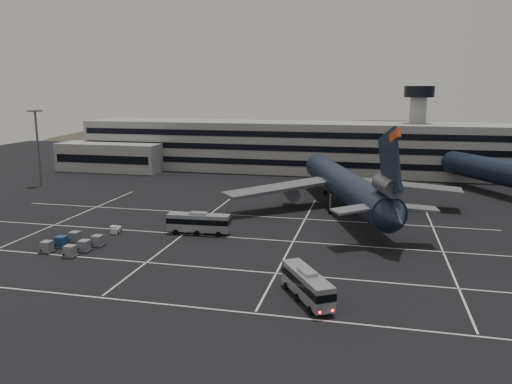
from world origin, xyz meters
TOP-DOWN VIEW (x-y plane):
  - ground at (0.00, 0.00)m, footprint 260.00×260.00m
  - lane_markings at (0.95, 0.72)m, footprint 90.00×55.62m
  - terminal at (-2.95, 71.14)m, footprint 125.00×26.00m
  - hills at (17.99, 170.00)m, footprint 352.00×180.00m
  - lightpole_left at (-55.00, 35.00)m, footprint 2.40×2.40m
  - trijet_main at (18.62, 25.57)m, footprint 44.96×56.13m
  - bus_near at (16.87, -17.27)m, footprint 7.11×9.72m
  - bus_far at (-3.64, 4.66)m, footprint 10.39×3.09m
  - tug_a at (-16.99, 1.89)m, footprint 1.64×2.30m
  - tug_b at (-3.88, 4.95)m, footprint 2.39×2.83m
  - uld_cluster at (-19.04, -7.13)m, footprint 7.70×8.59m

SIDE VIEW (x-z plane):
  - hills at x=17.99m, z-range -34.07..9.93m
  - ground at x=0.00m, z-range 0.00..0.00m
  - lane_markings at x=0.95m, z-range 0.00..0.01m
  - tug_a at x=-16.99m, z-range -0.08..1.27m
  - tug_b at x=-3.88m, z-range -0.09..1.48m
  - uld_cluster at x=-19.04m, z-range -0.02..1.65m
  - bus_near at x=16.87m, z-range 0.17..3.68m
  - bus_far at x=-3.64m, z-range 0.17..3.79m
  - trijet_main at x=18.62m, z-range -3.79..14.29m
  - terminal at x=-2.95m, z-range -5.07..18.93m
  - lightpole_left at x=-55.00m, z-range 2.68..20.95m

